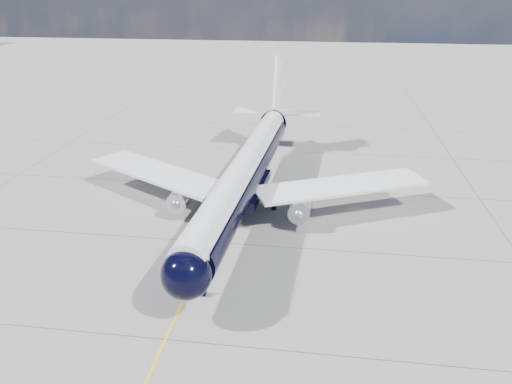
{
  "coord_description": "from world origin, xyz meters",
  "views": [
    {
      "loc": [
        10.69,
        -33.35,
        24.42
      ],
      "look_at": [
        4.11,
        14.15,
        4.0
      ],
      "focal_mm": 35.0,
      "sensor_mm": 36.0,
      "label": 1
    }
  ],
  "objects": [
    {
      "name": "main_airliner",
      "position": [
        2.37,
        19.08,
        4.49
      ],
      "size": [
        41.09,
        50.07,
        14.46
      ],
      "rotation": [
        0.0,
        0.0,
        -0.05
      ],
      "color": "black",
      "rests_on": "ground"
    },
    {
      "name": "taxiway_centerline",
      "position": [
        0.0,
        25.0,
        0.0
      ],
      "size": [
        0.16,
        160.0,
        0.01
      ],
      "primitive_type": "cube",
      "color": "yellow",
      "rests_on": "ground"
    },
    {
      "name": "ground",
      "position": [
        0.0,
        30.0,
        0.0
      ],
      "size": [
        320.0,
        320.0,
        0.0
      ],
      "primitive_type": "plane",
      "color": "gray",
      "rests_on": "ground"
    }
  ]
}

